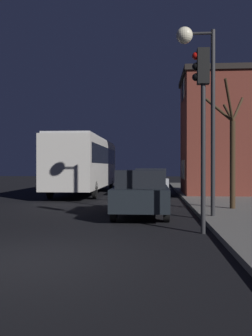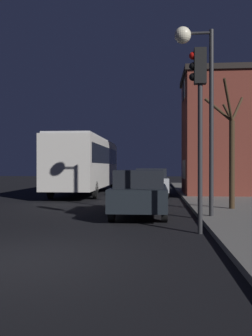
{
  "view_description": "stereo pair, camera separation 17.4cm",
  "coord_description": "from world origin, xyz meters",
  "views": [
    {
      "loc": [
        2.36,
        -6.64,
        1.7
      ],
      "look_at": [
        1.06,
        11.01,
        1.64
      ],
      "focal_mm": 40.0,
      "sensor_mm": 36.0,
      "label": 1
    },
    {
      "loc": [
        2.53,
        -6.63,
        1.7
      ],
      "look_at": [
        1.06,
        11.01,
        1.64
      ],
      "focal_mm": 40.0,
      "sensor_mm": 36.0,
      "label": 2
    }
  ],
  "objects": [
    {
      "name": "bare_tree",
      "position": [
        5.27,
        7.6,
        2.42
      ],
      "size": [
        1.65,
        1.99,
        4.66
      ],
      "color": "#382819",
      "rests_on": "sidewalk"
    },
    {
      "name": "streetlamp",
      "position": [
        3.73,
        5.38,
        4.7
      ],
      "size": [
        1.24,
        0.53,
        6.01
      ],
      "color": "#28282B",
      "rests_on": "sidewalk"
    },
    {
      "name": "bus",
      "position": [
        -1.94,
        16.69,
        2.05
      ],
      "size": [
        2.61,
        11.68,
        3.44
      ],
      "color": "beige",
      "rests_on": "ground"
    },
    {
      "name": "car_near_lane",
      "position": [
        1.94,
        6.21,
        0.82
      ],
      "size": [
        1.81,
        4.34,
        1.59
      ],
      "color": "black",
      "rests_on": "ground"
    },
    {
      "name": "traffic_light",
      "position": [
        3.58,
        2.96,
        3.35
      ],
      "size": [
        0.43,
        0.24,
        4.69
      ],
      "color": "#28282B",
      "rests_on": "ground"
    },
    {
      "name": "ground_plane",
      "position": [
        0.0,
        0.0,
        0.0
      ],
      "size": [
        120.0,
        120.0,
        0.0
      ],
      "primitive_type": "plane",
      "color": "black"
    },
    {
      "name": "car_mid_lane",
      "position": [
        2.21,
        14.94,
        0.85
      ],
      "size": [
        1.88,
        4.64,
        1.6
      ],
      "color": "#B7BABF",
      "rests_on": "ground"
    },
    {
      "name": "brick_building",
      "position": [
        5.96,
        15.59,
        3.64
      ],
      "size": [
        3.94,
        4.86,
        6.97
      ],
      "color": "brown",
      "rests_on": "sidewalk"
    }
  ]
}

